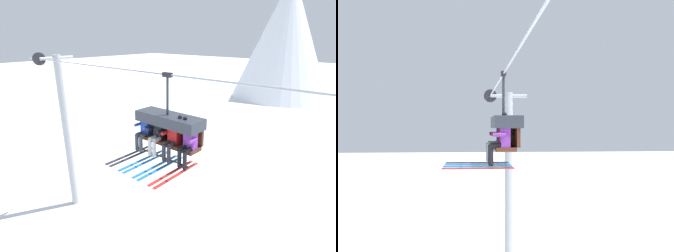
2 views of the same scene
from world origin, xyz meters
The scene contains 8 objects.
mountain_peak_west centered at (-10.05, 34.56, 8.49)m, with size 13.53×13.53×16.99m.
lift_tower_near centered at (-8.78, -0.02, 4.23)m, with size 0.36×1.88×8.12m.
lift_cable centered at (0.81, -0.80, 7.84)m, with size 21.18×0.05×0.05m.
chairlift_chair centered at (-1.26, -0.73, 6.46)m, with size 2.05×0.74×2.30m.
skier_blue centered at (-2.08, -0.95, 6.17)m, with size 0.46×1.70×1.23m.
skier_black centered at (-1.53, -0.95, 6.17)m, with size 0.46×1.70×1.23m.
skier_red centered at (-0.99, -0.94, 6.19)m, with size 0.48×1.70×1.34m.
skier_purple centered at (-0.45, -0.94, 6.19)m, with size 0.48×1.70×1.34m.
Camera 1 is at (3.28, -5.96, 8.80)m, focal length 28.00 mm.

